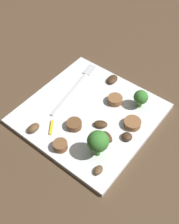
{
  "coord_description": "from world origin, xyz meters",
  "views": [
    {
      "loc": [
        -0.29,
        -0.23,
        0.46
      ],
      "look_at": [
        0.0,
        0.0,
        0.01
      ],
      "focal_mm": 44.28,
      "sensor_mm": 36.0,
      "label": 1
    }
  ],
  "objects_px": {
    "fork": "(77,85)",
    "pepper_strip_0": "(51,127)",
    "sausage_slice_0": "(60,145)",
    "mushroom_2": "(107,137)",
    "plate": "(90,114)",
    "sausage_slice_3": "(75,125)",
    "mushroom_4": "(98,170)",
    "mushroom_5": "(127,137)",
    "mushroom_3": "(112,79)",
    "mushroom_1": "(33,128)",
    "sausage_slice_2": "(115,100)",
    "broccoli_floret_1": "(141,98)",
    "mushroom_0": "(101,124)",
    "sausage_slice_1": "(132,123)",
    "broccoli_floret_0": "(98,142)"
  },
  "relations": [
    {
      "from": "fork",
      "to": "mushroom_4",
      "type": "relative_size",
      "value": 8.6
    },
    {
      "from": "mushroom_3",
      "to": "fork",
      "type": "bearing_deg",
      "value": 138.03
    },
    {
      "from": "mushroom_3",
      "to": "mushroom_4",
      "type": "xyz_separation_m",
      "value": [
        -0.21,
        -0.11,
        -0.0
      ]
    },
    {
      "from": "sausage_slice_2",
      "to": "pepper_strip_0",
      "type": "height_order",
      "value": "sausage_slice_2"
    },
    {
      "from": "plate",
      "to": "fork",
      "type": "bearing_deg",
      "value": 57.4
    },
    {
      "from": "mushroom_5",
      "to": "mushroom_0",
      "type": "bearing_deg",
      "value": 96.93
    },
    {
      "from": "sausage_slice_2",
      "to": "pepper_strip_0",
      "type": "distance_m",
      "value": 0.15
    },
    {
      "from": "mushroom_3",
      "to": "sausage_slice_2",
      "type": "bearing_deg",
      "value": -139.74
    },
    {
      "from": "fork",
      "to": "pepper_strip_0",
      "type": "relative_size",
      "value": 5.12
    },
    {
      "from": "fork",
      "to": "pepper_strip_0",
      "type": "bearing_deg",
      "value": -172.45
    },
    {
      "from": "plate",
      "to": "sausage_slice_0",
      "type": "height_order",
      "value": "sausage_slice_0"
    },
    {
      "from": "mushroom_0",
      "to": "mushroom_3",
      "type": "bearing_deg",
      "value": 25.07
    },
    {
      "from": "plate",
      "to": "pepper_strip_0",
      "type": "distance_m",
      "value": 0.09
    },
    {
      "from": "plate",
      "to": "pepper_strip_0",
      "type": "height_order",
      "value": "pepper_strip_0"
    },
    {
      "from": "sausage_slice_1",
      "to": "mushroom_0",
      "type": "distance_m",
      "value": 0.06
    },
    {
      "from": "sausage_slice_0",
      "to": "mushroom_2",
      "type": "relative_size",
      "value": 0.95
    },
    {
      "from": "fork",
      "to": "broccoli_floret_0",
      "type": "bearing_deg",
      "value": -137.56
    },
    {
      "from": "sausage_slice_2",
      "to": "broccoli_floret_0",
      "type": "bearing_deg",
      "value": -158.96
    },
    {
      "from": "mushroom_1",
      "to": "sausage_slice_1",
      "type": "bearing_deg",
      "value": -48.32
    },
    {
      "from": "fork",
      "to": "mushroom_3",
      "type": "relative_size",
      "value": 5.84
    },
    {
      "from": "sausage_slice_0",
      "to": "mushroom_2",
      "type": "bearing_deg",
      "value": -38.57
    },
    {
      "from": "pepper_strip_0",
      "to": "mushroom_5",
      "type": "bearing_deg",
      "value": -61.17
    },
    {
      "from": "sausage_slice_2",
      "to": "sausage_slice_3",
      "type": "bearing_deg",
      "value": 167.73
    },
    {
      "from": "broccoli_floret_1",
      "to": "pepper_strip_0",
      "type": "height_order",
      "value": "broccoli_floret_1"
    },
    {
      "from": "mushroom_0",
      "to": "mushroom_5",
      "type": "bearing_deg",
      "value": -83.07
    },
    {
      "from": "mushroom_3",
      "to": "pepper_strip_0",
      "type": "height_order",
      "value": "mushroom_3"
    },
    {
      "from": "plate",
      "to": "sausage_slice_3",
      "type": "xyz_separation_m",
      "value": [
        -0.05,
        -0.0,
        0.01
      ]
    },
    {
      "from": "mushroom_0",
      "to": "mushroom_1",
      "type": "distance_m",
      "value": 0.13
    },
    {
      "from": "mushroom_4",
      "to": "pepper_strip_0",
      "type": "distance_m",
      "value": 0.13
    },
    {
      "from": "fork",
      "to": "broccoli_floret_1",
      "type": "distance_m",
      "value": 0.15
    },
    {
      "from": "broccoli_floret_1",
      "to": "sausage_slice_0",
      "type": "height_order",
      "value": "broccoli_floret_1"
    },
    {
      "from": "plate",
      "to": "broccoli_floret_1",
      "type": "distance_m",
      "value": 0.11
    },
    {
      "from": "broccoli_floret_0",
      "to": "mushroom_4",
      "type": "xyz_separation_m",
      "value": [
        -0.03,
        -0.02,
        -0.03
      ]
    },
    {
      "from": "mushroom_4",
      "to": "mushroom_0",
      "type": "bearing_deg",
      "value": 34.49
    },
    {
      "from": "sausage_slice_0",
      "to": "sausage_slice_2",
      "type": "relative_size",
      "value": 0.87
    },
    {
      "from": "plate",
      "to": "mushroom_1",
      "type": "bearing_deg",
      "value": 151.1
    },
    {
      "from": "mushroom_1",
      "to": "mushroom_4",
      "type": "xyz_separation_m",
      "value": [
        0.01,
        -0.16,
        -0.0
      ]
    },
    {
      "from": "sausage_slice_2",
      "to": "mushroom_1",
      "type": "xyz_separation_m",
      "value": [
        -0.16,
        0.08,
        -0.0
      ]
    },
    {
      "from": "mushroom_0",
      "to": "sausage_slice_0",
      "type": "bearing_deg",
      "value": 162.47
    },
    {
      "from": "mushroom_4",
      "to": "pepper_strip_0",
      "type": "height_order",
      "value": "mushroom_4"
    },
    {
      "from": "broccoli_floret_1",
      "to": "mushroom_0",
      "type": "height_order",
      "value": "broccoli_floret_1"
    },
    {
      "from": "sausage_slice_2",
      "to": "mushroom_0",
      "type": "xyz_separation_m",
      "value": [
        -0.07,
        -0.01,
        -0.0
      ]
    },
    {
      "from": "plate",
      "to": "mushroom_5",
      "type": "height_order",
      "value": "mushroom_5"
    },
    {
      "from": "mushroom_1",
      "to": "mushroom_3",
      "type": "xyz_separation_m",
      "value": [
        0.21,
        -0.04,
        -0.0
      ]
    },
    {
      "from": "mushroom_5",
      "to": "pepper_strip_0",
      "type": "distance_m",
      "value": 0.15
    },
    {
      "from": "sausage_slice_0",
      "to": "mushroom_0",
      "type": "bearing_deg",
      "value": -17.53
    },
    {
      "from": "sausage_slice_0",
      "to": "sausage_slice_2",
      "type": "xyz_separation_m",
      "value": [
        0.16,
        -0.01,
        -0.0
      ]
    },
    {
      "from": "sausage_slice_2",
      "to": "mushroom_0",
      "type": "height_order",
      "value": "sausage_slice_2"
    },
    {
      "from": "pepper_strip_0",
      "to": "broccoli_floret_1",
      "type": "bearing_deg",
      "value": -33.8
    },
    {
      "from": "fork",
      "to": "mushroom_4",
      "type": "bearing_deg",
      "value": -139.62
    }
  ]
}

